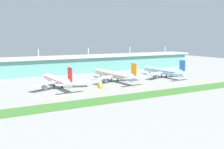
% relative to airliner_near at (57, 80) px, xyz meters
% --- Properties ---
extents(ground_plane, '(600.00, 600.00, 0.00)m').
position_rel_airliner_near_xyz_m(ground_plane, '(60.89, -24.17, -6.44)').
color(ground_plane, gray).
extents(terminal_building, '(288.00, 34.00, 27.43)m').
position_rel_airliner_near_xyz_m(terminal_building, '(60.89, 82.89, 2.97)').
color(terminal_building, '#5B9E93').
rests_on(terminal_building, ground).
extents(airliner_near, '(48.72, 59.16, 18.90)m').
position_rel_airliner_near_xyz_m(airliner_near, '(0.00, 0.00, 0.00)').
color(airliner_near, white).
rests_on(airliner_near, ground).
extents(airliner_middle, '(48.65, 66.75, 18.90)m').
position_rel_airliner_near_xyz_m(airliner_middle, '(53.55, 5.49, 0.01)').
color(airliner_middle, '#ADB2BC').
rests_on(airliner_middle, ground).
extents(airliner_far, '(48.74, 59.56, 18.90)m').
position_rel_airliner_near_xyz_m(airliner_far, '(107.92, 3.42, 0.00)').
color(airliner_far, '#9ED1EA').
rests_on(airliner_far, ground).
extents(taxiway_stripe_west, '(28.00, 0.70, 0.04)m').
position_rel_airliner_near_xyz_m(taxiway_stripe_west, '(-10.11, -29.88, -6.42)').
color(taxiway_stripe_west, yellow).
rests_on(taxiway_stripe_west, ground).
extents(taxiway_stripe_mid_west, '(28.00, 0.70, 0.04)m').
position_rel_airliner_near_xyz_m(taxiway_stripe_mid_west, '(23.89, -29.88, -6.42)').
color(taxiway_stripe_mid_west, yellow).
rests_on(taxiway_stripe_mid_west, ground).
extents(taxiway_stripe_centre, '(28.00, 0.70, 0.04)m').
position_rel_airliner_near_xyz_m(taxiway_stripe_centre, '(57.89, -29.88, -6.42)').
color(taxiway_stripe_centre, yellow).
rests_on(taxiway_stripe_centre, ground).
extents(taxiway_stripe_mid_east, '(28.00, 0.70, 0.04)m').
position_rel_airliner_near_xyz_m(taxiway_stripe_mid_east, '(91.89, -29.88, -6.42)').
color(taxiway_stripe_mid_east, yellow).
rests_on(taxiway_stripe_mid_east, ground).
extents(taxiway_stripe_east, '(28.00, 0.70, 0.04)m').
position_rel_airliner_near_xyz_m(taxiway_stripe_east, '(125.89, -29.88, -6.42)').
color(taxiway_stripe_east, yellow).
rests_on(taxiway_stripe_east, ground).
extents(grass_verge, '(300.00, 18.00, 0.10)m').
position_rel_airliner_near_xyz_m(grass_verge, '(60.89, -52.39, -6.39)').
color(grass_verge, '#3D702D').
rests_on(grass_verge, ground).
extents(fuel_truck, '(4.19, 7.60, 4.95)m').
position_rel_airliner_near_xyz_m(fuel_truck, '(30.63, -13.02, -4.18)').
color(fuel_truck, gold).
rests_on(fuel_truck, ground).
extents(safety_cone_left_wingtip, '(0.56, 0.56, 0.70)m').
position_rel_airliner_near_xyz_m(safety_cone_left_wingtip, '(125.70, -21.04, -6.09)').
color(safety_cone_left_wingtip, orange).
rests_on(safety_cone_left_wingtip, ground).
extents(safety_cone_nose_front, '(0.56, 0.56, 0.70)m').
position_rel_airliner_near_xyz_m(safety_cone_nose_front, '(100.09, -14.99, -6.09)').
color(safety_cone_nose_front, orange).
rests_on(safety_cone_nose_front, ground).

